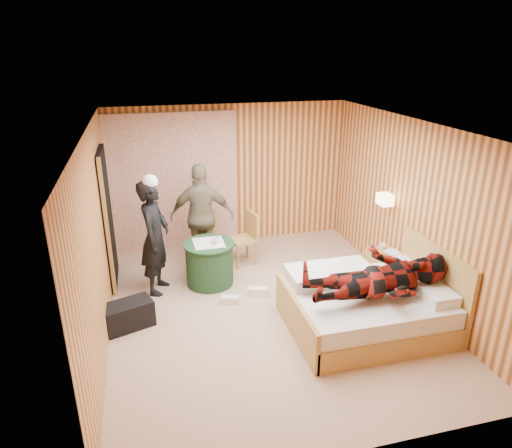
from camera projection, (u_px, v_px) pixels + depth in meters
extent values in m
cube|color=tan|center=(267.00, 309.00, 6.33)|extent=(4.20, 5.00, 0.01)
cube|color=white|center=(269.00, 127.00, 5.42)|extent=(4.20, 5.00, 0.01)
cube|color=#F1A45C|center=(230.00, 175.00, 8.13)|extent=(4.20, 0.02, 2.50)
cube|color=#F1A45C|center=(97.00, 241.00, 5.39)|extent=(0.02, 5.00, 2.50)
cube|color=#F1A45C|center=(413.00, 212.00, 6.36)|extent=(0.02, 5.00, 2.50)
cube|color=beige|center=(174.00, 183.00, 7.85)|extent=(2.20, 0.08, 2.40)
cube|color=black|center=(108.00, 218.00, 6.74)|extent=(0.06, 0.90, 2.05)
cylinder|color=gold|center=(390.00, 199.00, 6.72)|extent=(0.18, 0.04, 0.04)
cube|color=beige|center=(385.00, 199.00, 6.70)|extent=(0.18, 0.24, 0.16)
cube|color=tan|center=(364.00, 317.00, 5.88)|extent=(1.87, 1.50, 0.28)
cube|color=silver|center=(366.00, 300.00, 5.78)|extent=(1.82, 1.44, 0.23)
cube|color=tan|center=(296.00, 319.00, 5.62)|extent=(0.06, 1.50, 0.52)
cube|color=tan|center=(434.00, 283.00, 5.96)|extent=(0.06, 1.50, 1.03)
cube|color=silver|center=(436.00, 294.00, 5.56)|extent=(0.36, 0.52, 0.13)
cube|color=silver|center=(404.00, 268.00, 6.21)|extent=(0.36, 0.52, 0.13)
cube|color=silver|center=(330.00, 274.00, 6.01)|extent=(1.12, 0.56, 0.17)
cube|color=tan|center=(385.00, 270.00, 6.83)|extent=(0.40, 0.56, 0.56)
cube|color=tan|center=(386.00, 259.00, 6.76)|extent=(0.42, 0.58, 0.03)
cylinder|color=#214826|center=(210.00, 264.00, 6.91)|extent=(0.71, 0.71, 0.65)
cylinder|color=#214826|center=(209.00, 244.00, 6.79)|extent=(0.76, 0.76, 0.03)
cube|color=silver|center=(209.00, 243.00, 6.78)|extent=(0.55, 0.55, 0.01)
cube|color=tan|center=(204.00, 243.00, 7.34)|extent=(0.49, 0.49, 0.05)
cube|color=tan|center=(204.00, 224.00, 7.43)|extent=(0.42, 0.12, 0.46)
cylinder|color=tan|center=(194.00, 261.00, 7.26)|extent=(0.04, 0.04, 0.43)
cylinder|color=tan|center=(215.00, 251.00, 7.59)|extent=(0.04, 0.04, 0.43)
cube|color=tan|center=(243.00, 240.00, 7.50)|extent=(0.48, 0.48, 0.05)
cube|color=tan|center=(252.00, 224.00, 7.49)|extent=(0.12, 0.40, 0.44)
cylinder|color=tan|center=(230.00, 250.00, 7.65)|extent=(0.04, 0.04, 0.41)
cylinder|color=tan|center=(256.00, 254.00, 7.52)|extent=(0.04, 0.04, 0.41)
cube|color=black|center=(128.00, 315.00, 5.86)|extent=(0.69, 0.52, 0.35)
cube|color=silver|center=(230.00, 300.00, 6.44)|extent=(0.26, 0.16, 0.11)
cube|color=silver|center=(258.00, 292.00, 6.65)|extent=(0.29, 0.18, 0.12)
imported|color=black|center=(155.00, 237.00, 6.52)|extent=(0.59, 0.72, 1.70)
imported|color=#6B6247|center=(202.00, 216.00, 7.29)|extent=(1.07, 0.59, 1.72)
imported|color=maroon|center=(382.00, 268.00, 5.41)|extent=(0.86, 0.67, 1.77)
imported|color=silver|center=(388.00, 254.00, 6.68)|extent=(0.23, 0.26, 0.02)
imported|color=silver|center=(388.00, 252.00, 6.67)|extent=(0.21, 0.25, 0.02)
imported|color=silver|center=(382.00, 247.00, 6.83)|extent=(0.12, 0.12, 0.09)
imported|color=silver|center=(216.00, 240.00, 6.74)|extent=(0.14, 0.14, 0.10)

